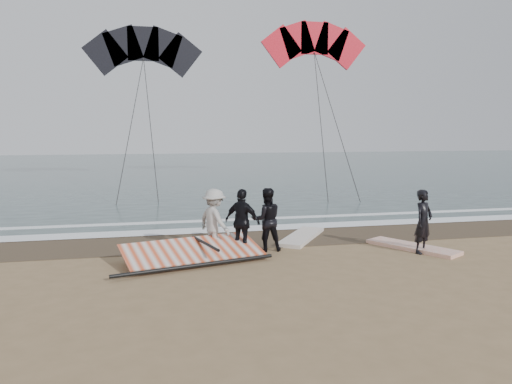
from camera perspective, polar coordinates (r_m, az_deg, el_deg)
The scene contains 12 objects.
ground at distance 11.20m, azimuth 9.16°, elevation -9.86°, with size 120.00×120.00×0.00m, color #8C704C.
sea at distance 43.26m, azimuth -7.14°, elevation 2.74°, with size 120.00×54.00×0.02m, color #233838.
wet_sand at distance 15.34m, azimuth 2.95°, elevation -5.13°, with size 120.00×2.80×0.01m, color #4C3D2B.
foam_near at distance 16.66m, azimuth 1.67°, elevation -4.07°, with size 120.00×0.90×0.01m, color white.
foam_far at distance 18.28m, azimuth 0.36°, elevation -3.06°, with size 120.00×0.45×0.01m, color white.
man_main at distance 13.90m, azimuth 18.58°, elevation -3.23°, with size 0.62×0.41×1.70m, color black.
board_white at distance 14.47m, azimuth 17.45°, elevation -6.01°, with size 0.72×2.56×0.10m, color white.
board_cream at distance 15.13m, azimuth 5.22°, elevation -5.13°, with size 0.71×2.68×0.11m, color beige.
trio_cluster at distance 13.27m, azimuth -2.02°, elevation -3.29°, with size 2.37×1.42×1.73m.
sail_rig at distance 12.70m, azimuth -7.54°, elevation -6.90°, with size 3.87×2.51×0.49m.
kite_red at distance 32.88m, azimuth 6.68°, elevation 16.06°, with size 7.73×5.19×13.07m.
kite_dark at distance 31.60m, azimuth -12.75°, elevation 15.14°, with size 7.92×4.71×11.94m.
Camera 1 is at (-4.00, -9.95, 3.25)m, focal length 35.00 mm.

